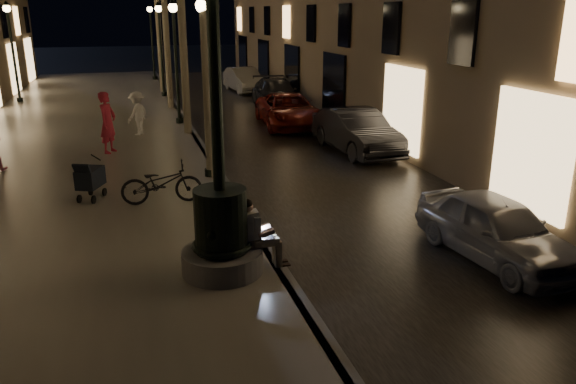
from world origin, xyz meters
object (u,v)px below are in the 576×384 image
object	(u,v)px
lamp_curb_b	(175,46)
car_rear	(276,93)
fountain_lamppost	(221,217)
lamp_curb_d	(151,32)
lamp_curb_a	(205,63)
lamp_curb_c	(160,37)
car_front	(497,229)
seated_man_laptop	(256,231)
stroller	(90,178)
car_fifth	(244,80)
pedestrian_red	(108,123)
bicycle	(162,183)
lamp_left_c	(11,39)
car_second	(356,131)
car_third	(289,110)
pedestrian_white	(137,113)

from	to	relation	value
lamp_curb_b	car_rear	bearing A→B (deg)	37.16
fountain_lamppost	lamp_curb_d	world-z (taller)	fountain_lamppost
lamp_curb_a	lamp_curb_c	world-z (taller)	same
car_front	seated_man_laptop	bearing A→B (deg)	168.22
lamp_curb_c	car_front	size ratio (longest dim) A/B	1.33
stroller	car_fifth	size ratio (longest dim) A/B	0.25
lamp_curb_d	pedestrian_red	bearing A→B (deg)	-97.39
seated_man_laptop	bicycle	size ratio (longest dim) A/B	0.69
lamp_left_c	car_second	bearing A→B (deg)	-48.34
stroller	car_third	size ratio (longest dim) A/B	0.23
seated_man_laptop	car_rear	size ratio (longest dim) A/B	0.27
car_third	lamp_curb_b	bearing A→B (deg)	172.39
car_rear	car_fifth	xyz separation A→B (m)	(-0.29, 6.08, 0.01)
lamp_curb_d	car_second	world-z (taller)	lamp_curb_d
lamp_left_c	car_third	world-z (taller)	lamp_left_c
lamp_curb_d	bicycle	distance (m)	26.14
lamp_curb_a	car_second	world-z (taller)	lamp_curb_a
car_front	lamp_curb_d	bearing A→B (deg)	92.80
pedestrian_white	seated_man_laptop	bearing A→B (deg)	46.49
stroller	car_front	bearing A→B (deg)	-11.87
seated_man_laptop	car_front	xyz separation A→B (m)	(4.52, -0.50, -0.27)
lamp_curb_b	lamp_left_c	size ratio (longest dim) A/B	1.00
lamp_curb_a	lamp_curb_c	xyz separation A→B (m)	(0.00, 16.00, 0.00)
lamp_curb_a	car_second	bearing A→B (deg)	22.24
lamp_curb_b	car_second	distance (m)	8.25
lamp_curb_b	car_third	world-z (taller)	lamp_curb_b
car_fifth	bicycle	bearing A→B (deg)	-112.58
stroller	lamp_left_c	bearing A→B (deg)	126.62
fountain_lamppost	seated_man_laptop	bearing A→B (deg)	0.00
car_second	car_third	size ratio (longest dim) A/B	0.92
car_rear	lamp_curb_d	bearing A→B (deg)	118.07
fountain_lamppost	car_third	distance (m)	14.03
lamp_curb_b	stroller	distance (m)	10.03
pedestrian_red	seated_man_laptop	bearing A→B (deg)	-136.69
fountain_lamppost	bicycle	world-z (taller)	fountain_lamppost
car_front	pedestrian_red	bearing A→B (deg)	119.58
fountain_lamppost	lamp_curb_b	bearing A→B (deg)	87.14
lamp_curb_c	pedestrian_red	size ratio (longest dim) A/B	2.48
lamp_left_c	bicycle	size ratio (longest dim) A/B	2.58
lamp_curb_d	car_second	distance (m)	22.62
seated_man_laptop	car_second	world-z (taller)	seated_man_laptop
lamp_curb_a	lamp_left_c	xyz separation A→B (m)	(-7.10, 16.00, 0.00)
lamp_curb_c	lamp_curb_d	size ratio (longest dim) A/B	1.00
fountain_lamppost	pedestrian_white	bearing A→B (deg)	94.55
lamp_curb_c	lamp_left_c	xyz separation A→B (m)	(-7.10, 0.00, 0.00)
lamp_left_c	car_fifth	bearing A→B (deg)	9.22
pedestrian_white	stroller	bearing A→B (deg)	28.63
seated_man_laptop	stroller	distance (m)	5.60
pedestrian_red	bicycle	distance (m)	5.72
fountain_lamppost	car_fifth	distance (m)	24.55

